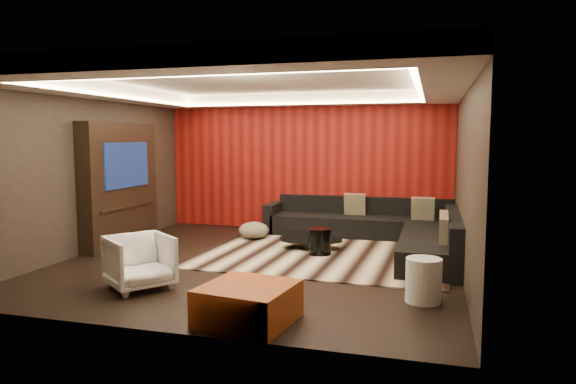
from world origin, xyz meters
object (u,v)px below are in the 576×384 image
(orange_ottoman, at_px, (248,304))
(coffee_table, at_px, (311,243))
(armchair, at_px, (140,262))
(drum_stool, at_px, (320,241))
(sectional_sofa, at_px, (383,230))
(white_side_table, at_px, (423,280))

(orange_ottoman, bearing_deg, coffee_table, 92.77)
(orange_ottoman, distance_m, armchair, 1.92)
(drum_stool, bearing_deg, orange_ottoman, -91.25)
(drum_stool, xyz_separation_m, orange_ottoman, (-0.07, -3.22, -0.04))
(orange_ottoman, xyz_separation_m, sectional_sofa, (0.99, 4.36, 0.06))
(white_side_table, relative_size, orange_ottoman, 0.58)
(white_side_table, bearing_deg, drum_stool, 129.75)
(armchair, bearing_deg, orange_ottoman, -75.59)
(orange_ottoman, height_order, armchair, armchair)
(sectional_sofa, bearing_deg, white_side_table, -76.44)
(drum_stool, bearing_deg, sectional_sofa, 51.19)
(orange_ottoman, distance_m, sectional_sofa, 4.48)
(drum_stool, relative_size, white_side_table, 0.82)
(armchair, bearing_deg, drum_stool, 1.24)
(coffee_table, distance_m, white_side_table, 3.13)
(white_side_table, relative_size, sectional_sofa, 0.14)
(armchair, xyz_separation_m, sectional_sofa, (2.75, 3.60, -0.09))
(drum_stool, relative_size, armchair, 0.56)
(drum_stool, bearing_deg, white_side_table, -50.25)
(coffee_table, relative_size, white_side_table, 2.09)
(drum_stool, xyz_separation_m, armchair, (-1.83, -2.46, 0.11))
(armchair, bearing_deg, white_side_table, -45.18)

